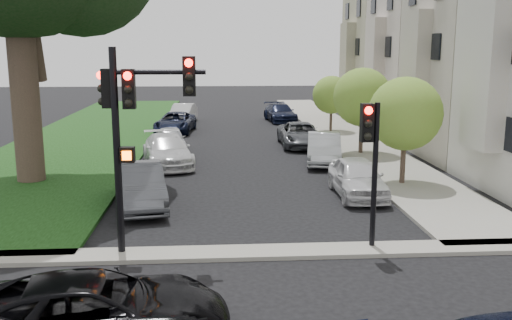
{
  "coord_description": "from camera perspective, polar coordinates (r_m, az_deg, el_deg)",
  "views": [
    {
      "loc": [
        -1.21,
        -12.51,
        5.48
      ],
      "look_at": [
        0.0,
        5.0,
        2.0
      ],
      "focal_mm": 40.0,
      "sensor_mm": 36.0,
      "label": 1
    }
  ],
  "objects": [
    {
      "name": "car_parked_1",
      "position": [
        27.41,
        6.81,
        1.14
      ],
      "size": [
        2.25,
        4.58,
        1.45
      ],
      "primitive_type": "imported",
      "rotation": [
        0.0,
        0.0,
        -0.17
      ],
      "color": "#999BA0",
      "rests_on": "ground"
    },
    {
      "name": "house_c",
      "position": [
        38.07,
        17.53,
        12.9
      ],
      "size": [
        7.7,
        7.55,
        15.97
      ],
      "color": "#A49488",
      "rests_on": "ground"
    },
    {
      "name": "small_tree_c",
      "position": [
        37.35,
        7.55,
        6.47
      ],
      "size": [
        2.46,
        2.46,
        3.69
      ],
      "color": "#3A2E27",
      "rests_on": "ground"
    },
    {
      "name": "car_parked_5",
      "position": [
        20.18,
        -11.56,
        -2.55
      ],
      "size": [
        2.43,
        4.81,
        1.51
      ],
      "primitive_type": "imported",
      "rotation": [
        0.0,
        0.0,
        0.19
      ],
      "color": "#3F4247",
      "rests_on": "ground"
    },
    {
      "name": "car_parked_2",
      "position": [
        32.04,
        4.45,
        2.54
      ],
      "size": [
        2.22,
        4.8,
        1.33
      ],
      "primitive_type": "imported",
      "rotation": [
        0.0,
        0.0,
        -0.0
      ],
      "color": "#3F4247",
      "rests_on": "ground"
    },
    {
      "name": "house_b",
      "position": [
        31.19,
        22.63,
        13.05
      ],
      "size": [
        7.7,
        7.55,
        15.97
      ],
      "color": "#B5AC9A",
      "rests_on": "ground"
    },
    {
      "name": "grass_strip",
      "position": [
        37.72,
        -15.84,
        2.53
      ],
      "size": [
        8.0,
        44.0,
        0.12
      ],
      "primitive_type": "cube",
      "color": "black",
      "rests_on": "ground"
    },
    {
      "name": "small_tree_a",
      "position": [
        23.25,
        14.71,
        4.49
      ],
      "size": [
        2.91,
        2.91,
        4.36
      ],
      "color": "#3A2E27",
      "rests_on": "ground"
    },
    {
      "name": "car_parked_9",
      "position": [
        42.45,
        -7.32,
        4.65
      ],
      "size": [
        2.07,
        4.35,
        1.38
      ],
      "primitive_type": "imported",
      "rotation": [
        0.0,
        0.0,
        -0.15
      ],
      "color": "silver",
      "rests_on": "ground"
    },
    {
      "name": "small_tree_b",
      "position": [
        29.66,
        10.59,
        6.19
      ],
      "size": [
        2.98,
        2.98,
        4.48
      ],
      "color": "#3A2E27",
      "rests_on": "ground"
    },
    {
      "name": "traffic_signal_secondary",
      "position": [
        15.48,
        11.4,
        1.13
      ],
      "size": [
        0.51,
        0.41,
        4.05
      ],
      "color": "black",
      "rests_on": "ground"
    },
    {
      "name": "car_parked_7",
      "position": [
        30.9,
        -8.51,
        2.08
      ],
      "size": [
        2.07,
        3.93,
        1.28
      ],
      "primitive_type": "imported",
      "rotation": [
        0.0,
        0.0,
        0.16
      ],
      "color": "#999BA0",
      "rests_on": "ground"
    },
    {
      "name": "traffic_signal_main",
      "position": [
        14.99,
        -12.24,
        4.49
      ],
      "size": [
        2.68,
        0.69,
        5.49
      ],
      "color": "black",
      "rests_on": "ground"
    },
    {
      "name": "ground",
      "position": [
        13.71,
        1.47,
        -12.35
      ],
      "size": [
        140.0,
        140.0,
        0.0
      ],
      "primitive_type": "plane",
      "color": "black",
      "rests_on": "ground"
    },
    {
      "name": "car_parked_4",
      "position": [
        42.75,
        2.43,
        4.75
      ],
      "size": [
        2.36,
        4.79,
        1.34
      ],
      "primitive_type": "imported",
      "rotation": [
        0.0,
        0.0,
        0.11
      ],
      "color": "black",
      "rests_on": "ground"
    },
    {
      "name": "car_parked_0",
      "position": [
        21.57,
        10.1,
        -1.73
      ],
      "size": [
        1.72,
        4.2,
        1.43
      ],
      "primitive_type": "imported",
      "rotation": [
        0.0,
        0.0,
        -0.01
      ],
      "color": "silver",
      "rests_on": "ground"
    },
    {
      "name": "sidewalk_right",
      "position": [
        37.75,
        8.27,
        2.85
      ],
      "size": [
        3.5,
        44.0,
        0.12
      ],
      "primitive_type": "cube",
      "color": "gray",
      "rests_on": "ground"
    },
    {
      "name": "car_cross_near",
      "position": [
        11.25,
        -15.85,
        -14.41
      ],
      "size": [
        5.24,
        2.91,
        1.39
      ],
      "primitive_type": "imported",
      "rotation": [
        0.0,
        0.0,
        1.7
      ],
      "color": "black",
      "rests_on": "ground"
    },
    {
      "name": "car_parked_8",
      "position": [
        37.52,
        -8.08,
        3.73
      ],
      "size": [
        2.69,
        4.98,
        1.33
      ],
      "primitive_type": "imported",
      "rotation": [
        0.0,
        0.0,
        -0.11
      ],
      "color": "black",
      "rests_on": "ground"
    },
    {
      "name": "sidewalk_cross",
      "position": [
        15.53,
        0.77,
        -9.21
      ],
      "size": [
        60.0,
        1.0,
        0.12
      ],
      "primitive_type": "cube",
      "color": "gray",
      "rests_on": "ground"
    },
    {
      "name": "house_d",
      "position": [
        45.14,
        14.01,
        12.74
      ],
      "size": [
        7.7,
        7.55,
        15.97
      ],
      "color": "gray",
      "rests_on": "ground"
    },
    {
      "name": "car_parked_6",
      "position": [
        27.07,
        -8.87,
        0.96
      ],
      "size": [
        3.0,
        5.28,
        1.44
      ],
      "primitive_type": "imported",
      "rotation": [
        0.0,
        0.0,
        0.21
      ],
      "color": "silver",
      "rests_on": "ground"
    }
  ]
}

